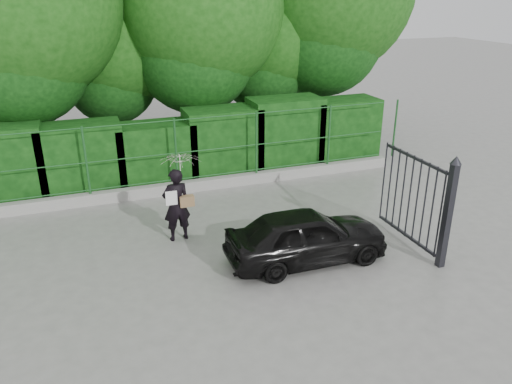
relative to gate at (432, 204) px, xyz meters
name	(u,v)px	position (x,y,z in m)	size (l,w,h in m)	color
ground	(206,278)	(-4.60, 0.72, -1.19)	(80.00, 80.00, 0.00)	gray
kerb	(164,190)	(-4.60, 5.22, -1.04)	(14.00, 0.25, 0.30)	#9E9E99
fence	(169,152)	(-4.38, 5.22, 0.01)	(14.13, 0.06, 1.80)	#1D5423
hedge	(154,149)	(-4.64, 6.22, -0.17)	(14.20, 1.20, 2.24)	black
trees	(172,11)	(-3.46, 8.46, 3.43)	(17.10, 6.15, 8.08)	black
gate	(432,204)	(0.00, 0.00, 0.00)	(0.22, 2.33, 2.36)	#222228
woman	(179,185)	(-4.67, 2.55, 0.09)	(0.91, 0.89, 1.98)	black
car	(306,236)	(-2.48, 0.67, -0.62)	(1.34, 3.34, 1.14)	black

